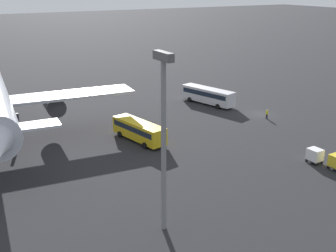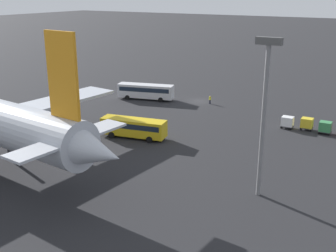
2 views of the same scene
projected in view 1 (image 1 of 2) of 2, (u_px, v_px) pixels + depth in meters
ground_plane at (259, 114)px, 80.41m from camera, size 600.00×600.00×0.00m
shuttle_bus_near at (208, 95)px, 86.46m from camera, size 12.41×5.91×3.30m
shuttle_bus_far at (139, 130)px, 66.40m from camera, size 10.93×4.77×3.09m
worker_person at (267, 114)px, 77.44m from camera, size 0.38×0.38×1.74m
cargo_cart_white at (315, 155)px, 58.43m from camera, size 2.05×1.74×2.06m
light_pole at (164, 127)px, 39.58m from camera, size 2.80×0.70×18.10m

